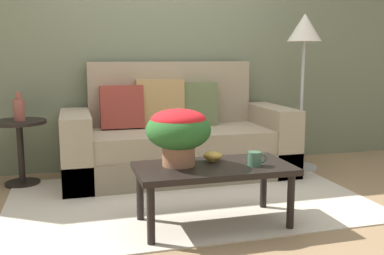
{
  "coord_description": "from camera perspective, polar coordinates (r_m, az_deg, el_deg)",
  "views": [
    {
      "loc": [
        -0.86,
        -3.16,
        1.14
      ],
      "look_at": [
        0.06,
        0.14,
        0.58
      ],
      "focal_mm": 40.73,
      "sensor_mm": 36.0,
      "label": 1
    }
  ],
  "objects": [
    {
      "name": "ground_plane",
      "position": [
        3.47,
        -0.33,
        -9.83
      ],
      "size": [
        14.0,
        14.0,
        0.0
      ],
      "primitive_type": "plane",
      "color": "#997A56"
    },
    {
      "name": "wall_back",
      "position": [
        4.54,
        -4.73,
        12.52
      ],
      "size": [
        6.4,
        0.12,
        2.79
      ],
      "primitive_type": "cube",
      "color": "slate",
      "rests_on": "ground"
    },
    {
      "name": "area_rug",
      "position": [
        3.54,
        -0.66,
        -9.36
      ],
      "size": [
        2.79,
        1.74,
        0.01
      ],
      "primitive_type": "cube",
      "color": "beige",
      "rests_on": "ground"
    },
    {
      "name": "couch",
      "position": [
        4.18,
        -2.0,
        -1.73
      ],
      "size": [
        2.14,
        0.87,
        1.08
      ],
      "color": "gray",
      "rests_on": "ground"
    },
    {
      "name": "coffee_table",
      "position": [
        2.94,
        2.85,
        -5.93
      ],
      "size": [
        1.04,
        0.53,
        0.42
      ],
      "color": "black",
      "rests_on": "ground"
    },
    {
      "name": "side_table",
      "position": [
        4.14,
        -21.59,
        -1.61
      ],
      "size": [
        0.47,
        0.47,
        0.58
      ],
      "color": "black",
      "rests_on": "ground"
    },
    {
      "name": "floor_lamp",
      "position": [
        4.47,
        14.44,
        10.26
      ],
      "size": [
        0.36,
        0.36,
        1.55
      ],
      "color": "#B2B2B7",
      "rests_on": "ground"
    },
    {
      "name": "potted_plant",
      "position": [
        2.87,
        -1.78,
        -0.29
      ],
      "size": [
        0.43,
        0.43,
        0.38
      ],
      "color": "#A36B4C",
      "rests_on": "coffee_table"
    },
    {
      "name": "coffee_mug",
      "position": [
        2.92,
        8.23,
        -4.09
      ],
      "size": [
        0.13,
        0.09,
        0.1
      ],
      "color": "#3D664C",
      "rests_on": "coffee_table"
    },
    {
      "name": "snack_bowl",
      "position": [
        3.03,
        2.75,
        -3.73
      ],
      "size": [
        0.13,
        0.13,
        0.07
      ],
      "color": "gold",
      "rests_on": "coffee_table"
    },
    {
      "name": "table_vase",
      "position": [
        4.08,
        -21.72,
        2.27
      ],
      "size": [
        0.1,
        0.1,
        0.25
      ],
      "color": "#934C42",
      "rests_on": "side_table"
    }
  ]
}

